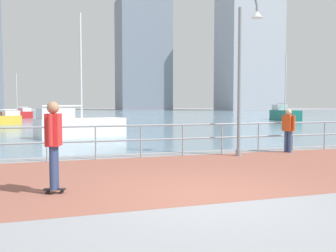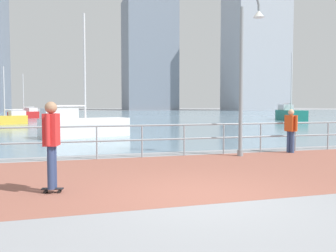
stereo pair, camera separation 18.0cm
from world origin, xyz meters
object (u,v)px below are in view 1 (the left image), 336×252
object	(u,v)px
skateboarder	(54,139)
bystander	(288,127)
sailboat_teal	(284,114)
lamppost	(245,64)
sailboat_ivory	(18,114)
sailboat_gray	(79,125)
sailboat_red	(0,119)

from	to	relation	value
skateboarder	bystander	xyz separation A→B (m)	(7.74, 3.64, -0.16)
bystander	sailboat_teal	xyz separation A→B (m)	(15.44, 22.00, -0.20)
lamppost	sailboat_ivory	xyz separation A→B (m)	(-10.06, 35.69, -2.44)
sailboat_teal	skateboarder	bearing A→B (deg)	-132.12
sailboat_ivory	bystander	bearing A→B (deg)	-71.34
bystander	sailboat_gray	distance (m)	10.47
bystander	sailboat_teal	world-z (taller)	sailboat_teal
skateboarder	bystander	bearing A→B (deg)	25.20
lamppost	sailboat_gray	size ratio (longest dim) A/B	0.85
sailboat_teal	sailboat_red	world-z (taller)	sailboat_teal
skateboarder	sailboat_teal	world-z (taller)	sailboat_teal
lamppost	skateboarder	world-z (taller)	lamppost
skateboarder	sailboat_ivory	bearing A→B (deg)	96.17
skateboarder	sailboat_teal	bearing A→B (deg)	47.88
skateboarder	lamppost	bearing A→B (deg)	29.86
bystander	sailboat_red	world-z (taller)	sailboat_red
sailboat_teal	lamppost	bearing A→B (deg)	-127.88
sailboat_gray	sailboat_ivory	xyz separation A→B (m)	(-5.36, 27.27, -0.09)
lamppost	sailboat_gray	distance (m)	9.92
sailboat_ivory	sailboat_teal	world-z (taller)	sailboat_teal
sailboat_ivory	sailboat_teal	xyz separation A→B (m)	(27.40, -13.41, 0.16)
skateboarder	sailboat_red	xyz separation A→B (m)	(-4.34, 25.41, -0.57)
lamppost	skateboarder	xyz separation A→B (m)	(-5.84, -3.36, -1.92)
sailboat_ivory	sailboat_red	distance (m)	13.64
lamppost	bystander	size ratio (longest dim) A/B	3.55
bystander	sailboat_gray	xyz separation A→B (m)	(-6.59, 8.13, -0.27)
sailboat_teal	sailboat_red	bearing A→B (deg)	-179.52
lamppost	sailboat_red	world-z (taller)	lamppost
sailboat_ivory	sailboat_red	xyz separation A→B (m)	(-0.12, -13.64, -0.05)
sailboat_gray	sailboat_teal	bearing A→B (deg)	32.17
lamppost	skateboarder	distance (m)	7.01
lamppost	sailboat_red	bearing A→B (deg)	114.78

